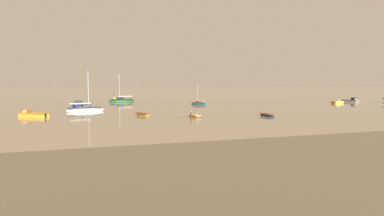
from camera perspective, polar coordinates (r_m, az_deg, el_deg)
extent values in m
ellipsoid|color=orange|center=(55.82, 0.36, -1.30)|extent=(1.43, 3.20, 0.49)
cube|color=silver|center=(55.80, 0.36, -1.09)|extent=(1.38, 2.95, 0.07)
cube|color=silver|center=(55.81, 0.36, -1.16)|extent=(0.97, 0.31, 0.05)
ellipsoid|color=navy|center=(58.10, 11.95, -1.16)|extent=(1.34, 3.62, 0.56)
cube|color=brown|center=(58.08, 11.95, -0.92)|extent=(1.31, 3.33, 0.08)
cube|color=brown|center=(58.09, 11.95, -1.01)|extent=(1.11, 0.26, 0.06)
ellipsoid|color=white|center=(68.31, -16.70, -0.35)|extent=(7.22, 3.33, 1.20)
cube|color=#33383F|center=(68.27, -16.71, 0.05)|extent=(6.15, 2.94, 0.12)
cube|color=#33383F|center=(68.33, -16.43, 0.34)|extent=(1.86, 1.46, 0.43)
cylinder|color=#B7BABF|center=(68.25, -16.25, 2.92)|extent=(0.12, 0.12, 6.59)
cylinder|color=beige|center=(68.05, -17.43, 0.67)|extent=(3.81, 0.90, 0.24)
ellipsoid|color=#197084|center=(84.94, 1.13, 0.64)|extent=(3.50, 4.69, 0.79)
cube|color=brown|center=(84.92, 1.13, 0.85)|extent=(3.04, 4.02, 0.08)
cube|color=brown|center=(85.06, 1.01, 1.00)|extent=(1.23, 1.35, 0.28)
cylinder|color=#B7BABF|center=(85.08, 0.92, 2.38)|extent=(0.08, 0.08, 4.35)
cylinder|color=beige|center=(84.52, 1.42, 1.18)|extent=(1.38, 2.27, 0.16)
ellipsoid|color=#23602D|center=(97.59, -11.15, 1.08)|extent=(7.24, 3.00, 1.21)
cube|color=black|center=(97.57, -11.16, 1.36)|extent=(6.17, 2.66, 0.12)
cube|color=black|center=(97.46, -11.36, 1.55)|extent=(1.83, 1.39, 0.44)
cylinder|color=#B7BABF|center=(97.30, -11.55, 3.38)|extent=(0.12, 0.12, 6.67)
cylinder|color=beige|center=(97.76, -10.67, 1.83)|extent=(3.87, 0.70, 0.24)
cube|color=gold|center=(60.75, -23.97, -1.12)|extent=(4.59, 4.00, 0.86)
cone|color=gold|center=(62.25, -25.57, -1.05)|extent=(2.10, 2.19, 1.72)
cube|color=brown|center=(60.75, -24.02, -0.82)|extent=(4.69, 4.09, 0.10)
cube|color=brown|center=(61.13, -24.47, -0.48)|extent=(0.64, 0.69, 0.48)
cube|color=black|center=(59.38, -22.42, -1.06)|extent=(0.42, 0.43, 0.61)
cube|color=navy|center=(81.91, -17.44, 0.36)|extent=(3.54, 4.99, 0.91)
cone|color=navy|center=(79.67, -18.06, 0.24)|extent=(2.23, 2.03, 1.82)
cube|color=#33383F|center=(81.84, -17.46, 0.59)|extent=(3.62, 5.11, 0.10)
cube|color=#33383F|center=(80.84, -17.73, 0.87)|extent=(1.75, 1.58, 0.71)
cube|color=#384751|center=(80.32, -17.87, 0.89)|extent=(1.37, 0.76, 0.56)
cube|color=black|center=(84.00, -16.89, 0.55)|extent=(0.44, 0.40, 0.65)
ellipsoid|color=gold|center=(58.48, -7.81, -1.07)|extent=(2.33, 3.80, 0.57)
cube|color=brown|center=(58.46, -7.82, -0.83)|extent=(2.21, 3.52, 0.08)
cube|color=brown|center=(58.47, -7.82, -0.92)|extent=(1.12, 0.57, 0.06)
cube|color=gray|center=(105.53, 23.95, 1.00)|extent=(2.89, 4.40, 0.80)
cone|color=gray|center=(104.53, 24.98, 0.94)|extent=(1.93, 1.71, 1.61)
cube|color=black|center=(105.50, 23.98, 1.16)|extent=(2.95, 4.50, 0.09)
cube|color=black|center=(105.04, 24.43, 1.36)|extent=(1.51, 1.33, 0.62)
cube|color=#384751|center=(104.80, 24.67, 1.37)|extent=(1.23, 0.59, 0.50)
cube|color=black|center=(106.50, 23.02, 1.12)|extent=(0.38, 0.34, 0.57)
cube|color=gold|center=(97.37, 22.17, 0.80)|extent=(3.91, 2.58, 0.71)
cone|color=gold|center=(99.01, 22.72, 0.83)|extent=(1.53, 1.71, 1.43)
cube|color=silver|center=(97.39, 22.19, 0.95)|extent=(4.00, 2.64, 0.08)
cube|color=silver|center=(97.82, 22.34, 1.13)|extent=(0.45, 0.55, 0.40)
cube|color=black|center=(95.84, 21.64, 0.82)|extent=(0.30, 0.34, 0.51)
cylinder|color=gold|center=(107.89, -12.32, 1.32)|extent=(0.90, 0.90, 0.70)
cone|color=gold|center=(107.85, -12.33, 1.69)|extent=(0.72, 0.72, 0.70)
cylinder|color=black|center=(107.82, -12.34, 2.11)|extent=(0.10, 0.10, 0.90)
cylinder|color=#413323|center=(53.14, -0.15, -1.16)|extent=(0.18, 0.18, 1.24)
cylinder|color=silver|center=(53.09, -0.15, -0.56)|extent=(0.22, 0.22, 0.08)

